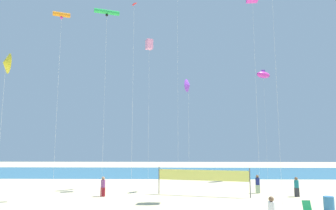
{
  "coord_description": "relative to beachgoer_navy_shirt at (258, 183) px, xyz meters",
  "views": [
    {
      "loc": [
        -0.49,
        -17.84,
        4.31
      ],
      "look_at": [
        -1.03,
        8.62,
        7.88
      ],
      "focal_mm": 31.84,
      "sensor_mm": 36.0,
      "label": 1
    }
  ],
  "objects": [
    {
      "name": "kite_violet_delta",
      "position": [
        -6.12,
        1.4,
        9.34
      ],
      "size": [
        0.83,
        1.33,
        10.88
      ],
      "color": "silver",
      "rests_on": "ground"
    },
    {
      "name": "beachgoer_teal_shirt",
      "position": [
        2.79,
        -1.76,
        0.0
      ],
      "size": [
        0.37,
        0.37,
        1.63
      ],
      "rotation": [
        0.0,
        0.0,
        2.05
      ],
      "color": "#2D2D33",
      "rests_on": "ground"
    },
    {
      "name": "kite_green_tube",
      "position": [
        -13.47,
        -3.01,
        15.04
      ],
      "size": [
        2.19,
        1.11,
        16.16
      ],
      "color": "silver",
      "rests_on": "ground"
    },
    {
      "name": "kite_orange_tube",
      "position": [
        -17.34,
        -3.38,
        14.63
      ],
      "size": [
        1.49,
        0.88,
        15.78
      ],
      "color": "silver",
      "rests_on": "ground"
    },
    {
      "name": "beachgoer_navy_shirt",
      "position": [
        0.0,
        0.0,
        0.0
      ],
      "size": [
        0.37,
        0.37,
        1.63
      ],
      "rotation": [
        0.0,
        0.0,
        1.72
      ],
      "color": "#99B28C",
      "rests_on": "ground"
    },
    {
      "name": "kite_magenta_inflatable",
      "position": [
        3.98,
        9.94,
        12.42
      ],
      "size": [
        2.49,
        2.13,
        13.96
      ],
      "color": "silver",
      "rests_on": "ground"
    },
    {
      "name": "kite_red_diamond",
      "position": [
        -10.59,
        -6.47,
        13.0
      ],
      "size": [
        0.47,
        0.47,
        15.13
      ],
      "color": "silver",
      "rests_on": "ground"
    },
    {
      "name": "trash_barrel",
      "position": [
        2.51,
        -7.58,
        -0.37
      ],
      "size": [
        0.66,
        0.66,
        0.99
      ],
      "primitive_type": "cylinder",
      "color": "teal",
      "rests_on": "ground"
    },
    {
      "name": "ocean_band",
      "position": [
        -7.06,
        20.94,
        -0.86
      ],
      "size": [
        120.0,
        20.0,
        0.01
      ],
      "primitive_type": "cube",
      "color": "teal",
      "rests_on": "ground"
    },
    {
      "name": "kite_pink_box",
      "position": [
        -10.13,
        2.17,
        13.87
      ],
      "size": [
        0.86,
        0.86,
        15.29
      ],
      "color": "silver",
      "rests_on": "ground"
    },
    {
      "name": "kite_yellow_delta",
      "position": [
        -20.23,
        -6.3,
        9.56
      ],
      "size": [
        1.37,
        1.41,
        11.23
      ],
      "color": "silver",
      "rests_on": "ground"
    },
    {
      "name": "volleyball_net",
      "position": [
        -5.1,
        -1.49,
        0.76
      ],
      "size": [
        7.72,
        1.9,
        2.4
      ],
      "color": "#4C4C51",
      "rests_on": "ground"
    },
    {
      "name": "beachgoer_plum_shirt",
      "position": [
        -13.61,
        -1.98,
        0.01
      ],
      "size": [
        0.38,
        0.38,
        1.65
      ],
      "rotation": [
        0.0,
        0.0,
        4.25
      ],
      "color": "maroon",
      "rests_on": "ground"
    },
    {
      "name": "folding_beach_chair",
      "position": [
        0.69,
        -8.61,
        -0.4
      ],
      "size": [
        0.52,
        0.65,
        0.89
      ],
      "rotation": [
        0.0,
        0.0,
        0.43
      ],
      "color": "#1E8C4C",
      "rests_on": "ground"
    }
  ]
}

